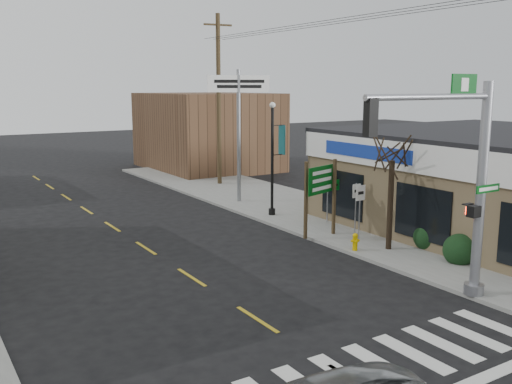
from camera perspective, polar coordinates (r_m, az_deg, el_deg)
sidewalk_right at (r=27.54m, az=5.96°, el=-2.21°), size 6.00×38.00×0.13m
center_line at (r=18.83m, az=-6.47°, el=-8.47°), size 0.12×56.00×0.01m
crosswalk at (r=12.96m, az=9.07°, el=-17.76°), size 11.00×2.20×0.01m
bldg_distant_right at (r=42.98m, az=-4.90°, el=6.09°), size 8.00×10.00×5.60m
traffic_signal_pole at (r=16.64m, az=20.20°, el=2.18°), size 4.98×0.38×6.31m
guide_sign at (r=22.86m, az=6.52°, el=0.40°), size 1.77×0.14×3.10m
fire_hydrant at (r=21.43m, az=9.89°, el=-4.85°), size 0.21×0.21×0.65m
ped_crossing_sign at (r=25.25m, az=7.23°, el=0.91°), size 1.01×0.07×2.61m
lamp_post at (r=26.52m, az=1.75°, el=4.20°), size 0.68×0.54×5.27m
dance_center_sign at (r=29.60m, az=-1.75°, el=8.91°), size 3.22×0.20×6.83m
bare_tree at (r=21.25m, az=13.53°, el=4.68°), size 2.49×2.49×4.99m
shrub_front at (r=20.94m, az=19.69°, el=-5.49°), size 1.14×1.14×0.85m
shrub_back at (r=22.40m, az=16.91°, el=-4.26°), size 1.17×1.17×0.88m
utility_pole_far at (r=35.18m, az=-3.75°, el=9.33°), size 1.78×0.27×10.24m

